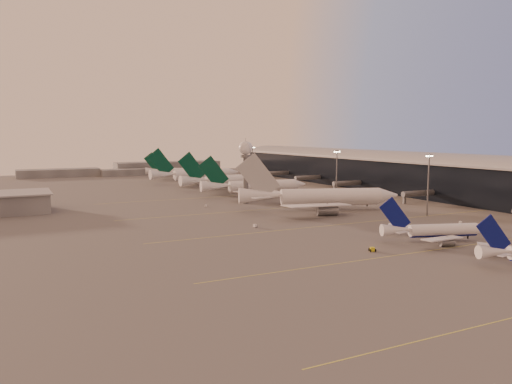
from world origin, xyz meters
name	(u,v)px	position (x,y,z in m)	size (l,w,h in m)	color
ground	(429,263)	(0.00, 0.00, 0.00)	(700.00, 700.00, 0.00)	#4E4B4B
taxiway_markings	(377,220)	(30.00, 56.00, 0.01)	(180.00, 185.25, 0.02)	#D2CE4A
terminal	(424,175)	(107.88, 110.09, 10.52)	(57.00, 362.00, 23.04)	black
radar_tower	(246,159)	(5.00, 120.00, 20.95)	(6.40, 6.40, 31.10)	#585B60
mast_b	(428,182)	(55.00, 55.00, 13.74)	(3.60, 0.56, 25.00)	#585B60
mast_c	(337,173)	(50.00, 110.00, 13.74)	(3.60, 0.56, 25.00)	#585B60
mast_d	(252,163)	(48.00, 200.00, 13.74)	(3.60, 0.56, 25.00)	#585B60
distant_horizon	(138,169)	(2.62, 325.14, 3.89)	(165.00, 37.50, 9.00)	slate
narrowbody_mid	(436,232)	(21.18, 18.27, 2.85)	(34.91, 27.41, 14.10)	silver
widebody_white	(320,200)	(24.71, 86.44, 4.34)	(68.28, 53.80, 25.01)	silver
greentail_a	(255,189)	(22.62, 145.05, 3.86)	(60.01, 48.19, 21.85)	silver
greentail_b	(230,183)	(23.01, 179.98, 4.05)	(63.22, 50.98, 22.95)	silver
greentail_c	(197,176)	(19.27, 227.58, 4.23)	(65.96, 53.11, 23.95)	silver
greentail_d	(181,173)	(22.41, 270.46, 3.42)	(51.73, 41.16, 19.37)	silver
gsv_tug_mid	(372,250)	(-4.91, 16.40, 0.58)	(4.55, 3.66, 1.13)	gold
gsv_truck_b	(461,221)	(52.86, 36.26, 1.01)	(5.15, 2.71, 1.98)	silver
gsv_truck_c	(256,224)	(-17.80, 63.48, 1.21)	(6.16, 3.15, 2.37)	silver
gsv_catering_b	(389,206)	(52.01, 73.78, 1.74)	(4.28, 2.09, 3.49)	silver
gsv_tug_far	(290,204)	(20.86, 105.86, 0.44)	(2.29, 3.28, 0.86)	silver
gsv_truck_d	(206,205)	(-15.72, 118.63, 0.98)	(2.97, 5.04, 1.92)	silver
gsv_tug_hangar	(264,191)	(34.23, 157.36, 0.46)	(3.42, 2.47, 0.89)	silver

